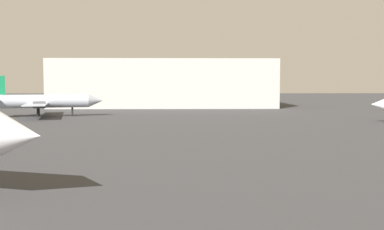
{
  "coord_description": "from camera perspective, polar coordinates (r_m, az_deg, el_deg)",
  "views": [
    {
      "loc": [
        -1.76,
        -7.8,
        6.84
      ],
      "look_at": [
        -0.76,
        31.49,
        4.08
      ],
      "focal_mm": 42.42,
      "sensor_mm": 36.0,
      "label": 1
    }
  ],
  "objects": [
    {
      "name": "airplane_far_left",
      "position": [
        97.55,
        -18.4,
        1.65
      ],
      "size": [
        24.14,
        23.99,
        8.33
      ],
      "rotation": [
        0.0,
        0.0,
        0.23
      ],
      "color": "#B2BCCC",
      "rests_on": "ground_plane"
    },
    {
      "name": "terminal_building",
      "position": [
        134.34,
        -3.49,
        3.96
      ],
      "size": [
        62.51,
        27.84,
        13.45
      ],
      "primitive_type": "cube",
      "color": "#B7B7B2",
      "rests_on": "ground_plane"
    }
  ]
}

